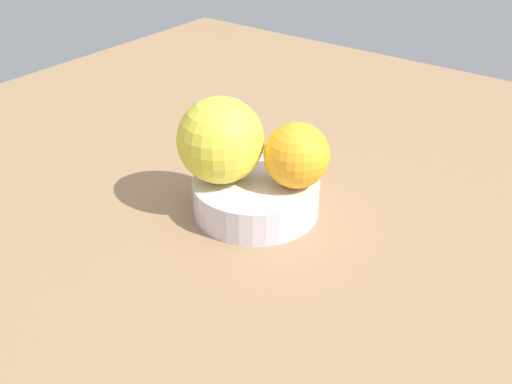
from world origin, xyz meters
TOP-DOWN VIEW (x-y plane):
  - ground_plane at (0.00, 0.00)cm, footprint 110.00×110.00cm
  - fruit_bowl at (0.00, 0.00)cm, footprint 13.22×13.22cm
  - orange_in_bowl_0 at (-1.86, 3.01)cm, footprint 8.75×8.75cm
  - orange_in_bowl_1 at (1.69, -3.74)cm, footprint 6.62×6.62cm

SIDE VIEW (x-z plane):
  - ground_plane at x=0.00cm, z-range -2.00..0.00cm
  - fruit_bowl at x=0.00cm, z-range -0.10..3.56cm
  - orange_in_bowl_1 at x=1.69cm, z-range 3.66..10.28cm
  - orange_in_bowl_0 at x=-1.86cm, z-range 3.66..12.41cm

